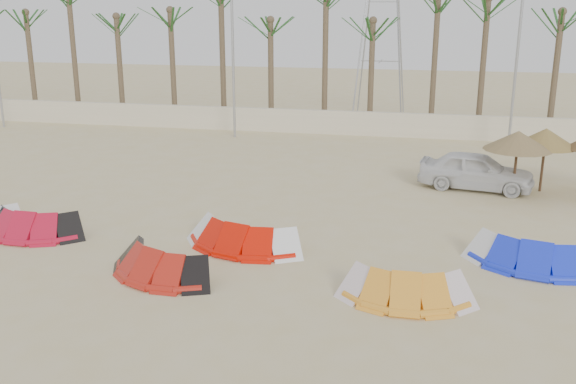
% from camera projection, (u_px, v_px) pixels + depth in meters
% --- Properties ---
extents(ground, '(120.00, 120.00, 0.00)m').
position_uv_depth(ground, '(231.00, 321.00, 14.39)').
color(ground, beige).
rests_on(ground, ground).
extents(boundary_wall, '(60.00, 0.30, 1.30)m').
position_uv_depth(boundary_wall, '(351.00, 123.00, 34.83)').
color(boundary_wall, beige).
rests_on(boundary_wall, ground).
extents(palm_line, '(52.00, 4.00, 7.70)m').
position_uv_depth(palm_line, '(370.00, 12.00, 34.48)').
color(palm_line, brown).
rests_on(palm_line, ground).
extents(lamp_b, '(1.25, 0.14, 11.00)m').
position_uv_depth(lamp_b, '(233.00, 26.00, 32.75)').
color(lamp_b, '#A5A8AD').
rests_on(lamp_b, ground).
extents(lamp_c, '(1.25, 0.14, 11.00)m').
position_uv_depth(lamp_c, '(521.00, 28.00, 29.87)').
color(lamp_c, '#A5A8AD').
rests_on(lamp_c, ground).
extents(pylon, '(3.00, 3.00, 14.00)m').
position_uv_depth(pylon, '(378.00, 117.00, 40.43)').
color(pylon, '#A5A8AD').
rests_on(pylon, ground).
extents(kite_red_left, '(3.33, 1.58, 0.90)m').
position_uv_depth(kite_red_left, '(37.00, 220.00, 19.80)').
color(kite_red_left, red).
rests_on(kite_red_left, ground).
extents(kite_red_mid, '(3.55, 2.47, 0.90)m').
position_uv_depth(kite_red_mid, '(164.00, 259.00, 16.80)').
color(kite_red_mid, '#B01E12').
rests_on(kite_red_mid, ground).
extents(kite_red_right, '(3.88, 2.32, 0.90)m').
position_uv_depth(kite_red_right, '(245.00, 232.00, 18.80)').
color(kite_red_right, red).
rests_on(kite_red_right, ground).
extents(kite_orange, '(3.16, 1.57, 0.90)m').
position_uv_depth(kite_orange, '(407.00, 281.00, 15.42)').
color(kite_orange, orange).
rests_on(kite_orange, ground).
extents(kite_blue, '(3.86, 2.22, 0.90)m').
position_uv_depth(kite_blue, '(535.00, 249.00, 17.45)').
color(kite_blue, '#172CED').
rests_on(kite_blue, ground).
extents(parasol_left, '(2.46, 2.46, 2.43)m').
position_uv_depth(parasol_left, '(518.00, 141.00, 23.31)').
color(parasol_left, '#4C331E').
rests_on(parasol_left, ground).
extents(parasol_mid, '(2.31, 2.31, 2.42)m').
position_uv_depth(parasol_mid, '(546.00, 138.00, 23.83)').
color(parasol_mid, '#4C331E').
rests_on(parasol_mid, ground).
extents(car, '(4.49, 2.41, 1.45)m').
position_uv_depth(car, '(476.00, 171.00, 24.49)').
color(car, silver).
rests_on(car, ground).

